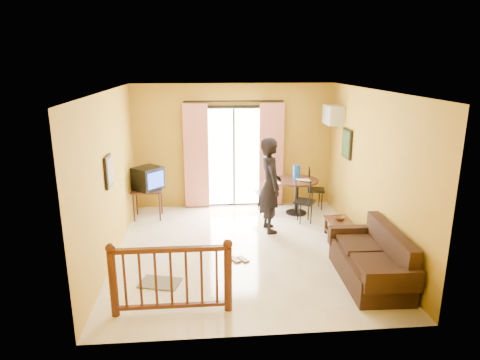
{
  "coord_description": "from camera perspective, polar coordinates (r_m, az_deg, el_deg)",
  "views": [
    {
      "loc": [
        -0.69,
        -7.02,
        3.26
      ],
      "look_at": [
        -0.06,
        0.2,
        1.24
      ],
      "focal_mm": 32.0,
      "sensor_mm": 36.0,
      "label": 1
    }
  ],
  "objects": [
    {
      "name": "sandals",
      "position": [
        7.38,
        -0.13,
        -10.54
      ],
      "size": [
        0.35,
        0.27,
        0.03
      ],
      "color": "brown",
      "rests_on": "ground"
    },
    {
      "name": "water_jug",
      "position": [
        9.45,
        7.54,
        1.09
      ],
      "size": [
        0.16,
        0.16,
        0.29
      ],
      "primitive_type": "cylinder",
      "color": "blue",
      "rests_on": "dining_table"
    },
    {
      "name": "room_shell",
      "position": [
        7.23,
        0.59,
        3.1
      ],
      "size": [
        5.0,
        5.0,
        5.0
      ],
      "color": "white",
      "rests_on": "ground"
    },
    {
      "name": "botanical_print",
      "position": [
        8.96,
        14.05,
        4.73
      ],
      "size": [
        0.05,
        0.5,
        0.6
      ],
      "color": "black",
      "rests_on": "room_shell"
    },
    {
      "name": "television",
      "position": [
        9.22,
        -12.16,
        0.24
      ],
      "size": [
        0.71,
        0.71,
        0.48
      ],
      "rotation": [
        0.0,
        0.0,
        0.83
      ],
      "color": "black",
      "rests_on": "tv_table"
    },
    {
      "name": "doormat",
      "position": [
        6.8,
        -10.62,
        -13.31
      ],
      "size": [
        0.68,
        0.54,
        0.02
      ],
      "primitive_type": "cube",
      "rotation": [
        0.0,
        0.0,
        -0.27
      ],
      "color": "#5B5749",
      "rests_on": "ground"
    },
    {
      "name": "ground",
      "position": [
        7.78,
        0.55,
        -9.25
      ],
      "size": [
        5.0,
        5.0,
        0.0
      ],
      "primitive_type": "plane",
      "color": "beige",
      "rests_on": "ground"
    },
    {
      "name": "balcony_door",
      "position": [
        9.71,
        -0.81,
        3.21
      ],
      "size": [
        2.25,
        0.14,
        2.46
      ],
      "color": "black",
      "rests_on": "ground"
    },
    {
      "name": "standing_person",
      "position": [
        8.32,
        4.03,
        -0.71
      ],
      "size": [
        0.54,
        0.74,
        1.87
      ],
      "primitive_type": "imported",
      "rotation": [
        0.0,
        0.0,
        1.71
      ],
      "color": "black",
      "rests_on": "ground"
    },
    {
      "name": "serving_tray",
      "position": [
        9.32,
        8.41,
        -0.02
      ],
      "size": [
        0.29,
        0.2,
        0.02
      ],
      "primitive_type": "cube",
      "rotation": [
        0.0,
        0.0,
        0.07
      ],
      "color": "beige",
      "rests_on": "dining_table"
    },
    {
      "name": "picture_left",
      "position": [
        7.2,
        -17.1,
        1.1
      ],
      "size": [
        0.05,
        0.42,
        0.52
      ],
      "color": "black",
      "rests_on": "room_shell"
    },
    {
      "name": "bowl",
      "position": [
        8.36,
        13.06,
        -4.94
      ],
      "size": [
        0.24,
        0.24,
        0.06
      ],
      "primitive_type": "imported",
      "rotation": [
        0.0,
        0.0,
        -0.16
      ],
      "color": "brown",
      "rests_on": "coffee_table"
    },
    {
      "name": "dining_chairs",
      "position": [
        9.57,
        7.27,
        -4.5
      ],
      "size": [
        1.66,
        1.33,
        0.95
      ],
      "color": "black",
      "rests_on": "ground"
    },
    {
      "name": "tv_table",
      "position": [
        9.32,
        -12.25,
        -1.65
      ],
      "size": [
        0.64,
        0.54,
        0.64
      ],
      "color": "black",
      "rests_on": "ground"
    },
    {
      "name": "coffee_table",
      "position": [
        8.29,
        13.29,
        -6.27
      ],
      "size": [
        0.45,
        0.81,
        0.36
      ],
      "color": "black",
      "rests_on": "ground"
    },
    {
      "name": "dining_table",
      "position": [
        9.44,
        7.6,
        -0.87
      ],
      "size": [
        0.93,
        0.93,
        0.78
      ],
      "color": "black",
      "rests_on": "ground"
    },
    {
      "name": "stair_balustrade",
      "position": [
        5.81,
        -9.19,
        -12.34
      ],
      "size": [
        1.63,
        0.13,
        1.04
      ],
      "color": "#471E0F",
      "rests_on": "ground"
    },
    {
      "name": "sofa",
      "position": [
        6.94,
        17.33,
        -10.37
      ],
      "size": [
        0.85,
        1.77,
        0.84
      ],
      "rotation": [
        0.0,
        0.0,
        -0.03
      ],
      "color": "black",
      "rests_on": "ground"
    },
    {
      "name": "air_conditioner",
      "position": [
        9.46,
        12.27,
        8.46
      ],
      "size": [
        0.31,
        0.6,
        0.4
      ],
      "color": "silver",
      "rests_on": "room_shell"
    }
  ]
}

